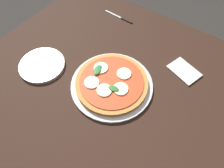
# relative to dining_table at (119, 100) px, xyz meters

# --- Properties ---
(ground_plane) EXTENTS (6.00, 6.00, 0.00)m
(ground_plane) POSITION_rel_dining_table_xyz_m (0.00, 0.00, -0.62)
(ground_plane) COLOR #2D2B28
(dining_table) EXTENTS (1.31, 1.07, 0.70)m
(dining_table) POSITION_rel_dining_table_xyz_m (0.00, 0.00, 0.00)
(dining_table) COLOR black
(dining_table) RESTS_ON ground_plane
(serving_tray) EXTENTS (0.34, 0.34, 0.01)m
(serving_tray) POSITION_rel_dining_table_xyz_m (-0.04, 0.00, 0.09)
(serving_tray) COLOR silver
(serving_tray) RESTS_ON dining_table
(pizza) EXTENTS (0.30, 0.30, 0.03)m
(pizza) POSITION_rel_dining_table_xyz_m (-0.04, -0.00, 0.11)
(pizza) COLOR #C6843F
(pizza) RESTS_ON serving_tray
(plate_white) EXTENTS (0.20, 0.20, 0.01)m
(plate_white) POSITION_rel_dining_table_xyz_m (-0.36, -0.09, 0.09)
(plate_white) COLOR white
(plate_white) RESTS_ON dining_table
(napkin) EXTENTS (0.15, 0.13, 0.01)m
(napkin) POSITION_rel_dining_table_xyz_m (0.18, 0.24, 0.09)
(napkin) COLOR white
(napkin) RESTS_ON dining_table
(knife) EXTENTS (0.18, 0.02, 0.01)m
(knife) POSITION_rel_dining_table_xyz_m (-0.25, 0.39, 0.09)
(knife) COLOR black
(knife) RESTS_ON dining_table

